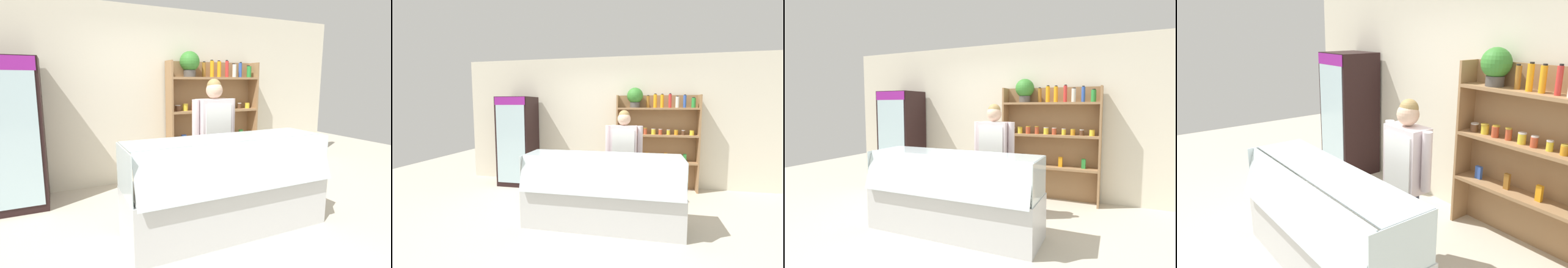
{
  "view_description": "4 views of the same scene",
  "coord_description": "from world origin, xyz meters",
  "views": [
    {
      "loc": [
        -1.61,
        -2.71,
        1.58
      ],
      "look_at": [
        -0.16,
        0.4,
        0.99
      ],
      "focal_mm": 28.0,
      "sensor_mm": 36.0,
      "label": 1
    },
    {
      "loc": [
        0.53,
        -3.58,
        1.67
      ],
      "look_at": [
        -0.3,
        0.38,
        1.24
      ],
      "focal_mm": 24.0,
      "sensor_mm": 36.0,
      "label": 2
    },
    {
      "loc": [
        1.82,
        -3.3,
        1.57
      ],
      "look_at": [
        0.16,
        0.4,
        1.21
      ],
      "focal_mm": 28.0,
      "sensor_mm": 36.0,
      "label": 3
    },
    {
      "loc": [
        2.76,
        -1.6,
        2.24
      ],
      "look_at": [
        -0.25,
        0.65,
        1.18
      ],
      "focal_mm": 35.0,
      "sensor_mm": 36.0,
      "label": 4
    }
  ],
  "objects": [
    {
      "name": "shelving_unit",
      "position": [
        0.74,
        1.8,
        1.19
      ],
      "size": [
        1.59,
        0.32,
        2.05
      ],
      "color": "#9E754C",
      "rests_on": "ground"
    },
    {
      "name": "drinks_fridge",
      "position": [
        -2.08,
        1.57,
        0.94
      ],
      "size": [
        0.7,
        0.66,
        1.87
      ],
      "color": "black",
      "rests_on": "ground"
    },
    {
      "name": "shop_clerk",
      "position": [
        0.24,
        0.68,
        0.95
      ],
      "size": [
        0.61,
        0.25,
        1.61
      ],
      "color": "#383D51",
      "rests_on": "ground"
    },
    {
      "name": "ground_plane",
      "position": [
        0.0,
        0.0,
        0.0
      ],
      "size": [
        12.0,
        12.0,
        0.0
      ],
      "primitive_type": "plane",
      "color": "beige"
    },
    {
      "name": "back_wall",
      "position": [
        0.0,
        1.99,
        1.35
      ],
      "size": [
        6.8,
        0.1,
        2.7
      ],
      "primitive_type": "cube",
      "color": "silver",
      "rests_on": "ground"
    },
    {
      "name": "deli_display_case",
      "position": [
        -0.01,
        -0.07,
        0.31
      ],
      "size": [
        2.17,
        0.71,
        1.01
      ],
      "color": "silver",
      "rests_on": "ground"
    }
  ]
}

